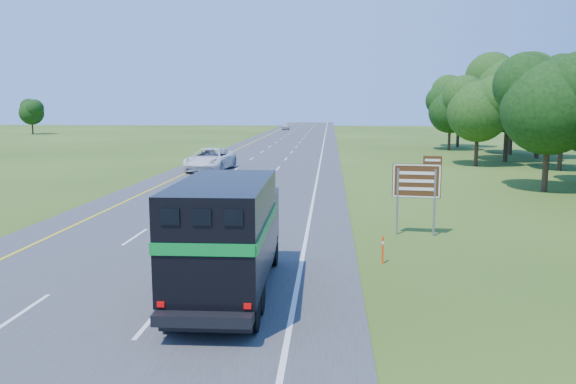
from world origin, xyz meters
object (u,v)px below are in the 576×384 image
object	(u,v)px
white_suv	(210,159)
exit_sign	(417,184)
horse_truck	(228,233)
far_car	(285,127)

from	to	relation	value
white_suv	exit_sign	xyz separation A→B (m)	(14.13, -23.56, 1.26)
horse_truck	exit_sign	bearing A→B (deg)	50.36
white_suv	exit_sign	bearing A→B (deg)	-54.47
horse_truck	white_suv	world-z (taller)	horse_truck
white_suv	exit_sign	world-z (taller)	exit_sign
horse_truck	far_car	distance (m)	116.62
white_suv	far_car	xyz separation A→B (m)	(-0.18, 84.41, -0.27)
horse_truck	white_suv	xyz separation A→B (m)	(-7.40, 31.95, -0.90)
far_car	exit_sign	distance (m)	108.93
horse_truck	white_suv	distance (m)	32.81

